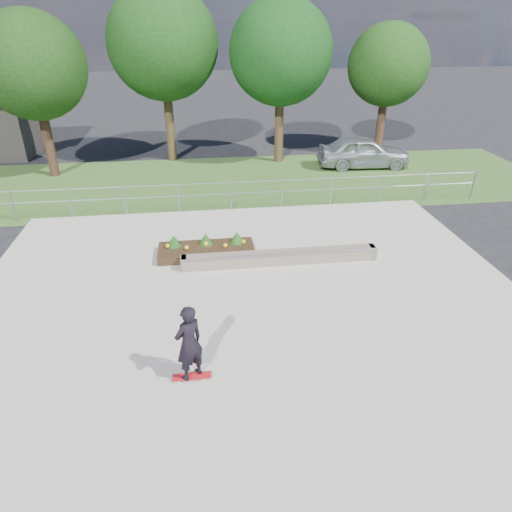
{
  "coord_description": "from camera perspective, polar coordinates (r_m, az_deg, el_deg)",
  "views": [
    {
      "loc": [
        -1.18,
        -9.17,
        6.78
      ],
      "look_at": [
        0.2,
        1.5,
        1.1
      ],
      "focal_mm": 32.0,
      "sensor_mm": 36.0,
      "label": 1
    }
  ],
  "objects": [
    {
      "name": "grind_ledge",
      "position": [
        13.9,
        3.05,
        -0.17
      ],
      "size": [
        6.0,
        0.44,
        0.43
      ],
      "color": "#69594D",
      "rests_on": "concrete_slab"
    },
    {
      "name": "tree_far_right",
      "position": [
        26.79,
        16.18,
        21.91
      ],
      "size": [
        4.2,
        4.2,
        6.6
      ],
      "color": "#331F14",
      "rests_on": "ground"
    },
    {
      "name": "concrete_slab",
      "position": [
        11.44,
        -0.03,
        -8.3
      ],
      "size": [
        15.0,
        15.0,
        0.06
      ],
      "primitive_type": "cube",
      "color": "#A7A094",
      "rests_on": "ground"
    },
    {
      "name": "ground",
      "position": [
        11.46,
        -0.03,
        -8.42
      ],
      "size": [
        120.0,
        120.0,
        0.0
      ],
      "primitive_type": "plane",
      "color": "black",
      "rests_on": "ground"
    },
    {
      "name": "tree_mid_right",
      "position": [
        23.59,
        3.11,
        24.03
      ],
      "size": [
        4.9,
        4.9,
        7.7
      ],
      "color": "#352415",
      "rests_on": "ground"
    },
    {
      "name": "tree_mid_left",
      "position": [
        24.23,
        -11.56,
        24.56
      ],
      "size": [
        5.25,
        5.25,
        8.25
      ],
      "color": "#342415",
      "rests_on": "ground"
    },
    {
      "name": "fence",
      "position": [
        17.76,
        -3.17,
        8.01
      ],
      "size": [
        20.06,
        0.06,
        1.2
      ],
      "color": "gray",
      "rests_on": "ground"
    },
    {
      "name": "parked_car",
      "position": [
        23.91,
        13.28,
        12.55
      ],
      "size": [
        4.6,
        2.08,
        1.53
      ],
      "primitive_type": "imported",
      "rotation": [
        0.0,
        0.0,
        1.51
      ],
      "color": "#A1A6AA",
      "rests_on": "ground"
    },
    {
      "name": "grass_verge",
      "position": [
        21.31,
        -3.88,
        9.24
      ],
      "size": [
        30.0,
        8.0,
        0.02
      ],
      "primitive_type": "cube",
      "color": "#315221",
      "rests_on": "ground"
    },
    {
      "name": "tree_far_left",
      "position": [
        23.27,
        -26.17,
        20.5
      ],
      "size": [
        4.55,
        4.55,
        7.15
      ],
      "color": "black",
      "rests_on": "ground"
    },
    {
      "name": "planter_bed",
      "position": [
        14.53,
        -6.24,
        0.92
      ],
      "size": [
        3.0,
        1.2,
        0.61
      ],
      "color": "black",
      "rests_on": "concrete_slab"
    },
    {
      "name": "skateboarder",
      "position": [
        9.35,
        -8.38,
        -10.74
      ],
      "size": [
        0.8,
        0.7,
        1.8
      ],
      "color": "silver",
      "rests_on": "concrete_slab"
    }
  ]
}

